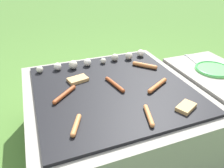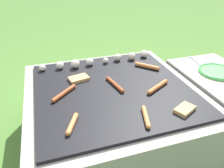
# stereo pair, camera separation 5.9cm
# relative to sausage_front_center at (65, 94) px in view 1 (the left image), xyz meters

# --- Properties ---
(ground_plane) EXTENTS (14.00, 14.00, 0.00)m
(ground_plane) POSITION_rel_sausage_front_center_xyz_m (0.28, 0.00, -0.43)
(ground_plane) COLOR #47702D
(grill) EXTENTS (1.00, 1.00, 0.42)m
(grill) POSITION_rel_sausage_front_center_xyz_m (0.28, 0.00, -0.22)
(grill) COLOR gray
(grill) RESTS_ON ground_plane
(side_ledge) EXTENTS (0.43, 0.63, 0.42)m
(side_ledge) POSITION_rel_sausage_front_center_xyz_m (1.00, -0.06, -0.22)
(side_ledge) COLOR gray
(side_ledge) RESTS_ON ground_plane
(sausage_front_left) EXTENTS (0.06, 0.19, 0.02)m
(sausage_front_left) POSITION_rel_sausage_front_center_xyz_m (0.30, 0.01, -0.00)
(sausage_front_left) COLOR #93421E
(sausage_front_left) RESTS_ON grill
(sausage_mid_right) EXTENTS (0.06, 0.16, 0.02)m
(sausage_mid_right) POSITION_rel_sausage_front_center_xyz_m (0.34, -0.33, -0.00)
(sausage_mid_right) COLOR #C6753D
(sausage_mid_right) RESTS_ON grill
(sausage_mid_left) EXTENTS (0.18, 0.11, 0.03)m
(sausage_mid_left) POSITION_rel_sausage_front_center_xyz_m (0.53, -0.10, 0.00)
(sausage_mid_left) COLOR #B7602D
(sausage_mid_left) RESTS_ON grill
(sausage_front_center) EXTENTS (0.15, 0.14, 0.02)m
(sausage_front_center) POSITION_rel_sausage_front_center_xyz_m (0.00, 0.00, 0.00)
(sausage_front_center) COLOR #93421E
(sausage_front_center) RESTS_ON grill
(sausage_back_right) EXTENTS (0.08, 0.14, 0.02)m
(sausage_back_right) POSITION_rel_sausage_front_center_xyz_m (0.00, -0.27, -0.00)
(sausage_back_right) COLOR #C6753D
(sausage_back_right) RESTS_ON grill
(sausage_back_left) EXTENTS (0.13, 0.14, 0.03)m
(sausage_back_left) POSITION_rel_sausage_front_center_xyz_m (0.59, 0.17, 0.00)
(sausage_back_left) COLOR #C6753D
(sausage_back_left) RESTS_ON grill
(bread_slice_right) EXTENTS (0.13, 0.10, 0.02)m
(bread_slice_right) POSITION_rel_sausage_front_center_xyz_m (0.11, 0.15, -0.00)
(bread_slice_right) COLOR tan
(bread_slice_right) RESTS_ON grill
(bread_slice_left) EXTENTS (0.13, 0.11, 0.02)m
(bread_slice_left) POSITION_rel_sausage_front_center_xyz_m (0.55, -0.33, -0.00)
(bread_slice_left) COLOR tan
(bread_slice_left) RESTS_ON grill
(mushroom_row) EXTENTS (0.80, 0.08, 0.06)m
(mushroom_row) POSITION_rel_sausage_front_center_xyz_m (0.30, 0.34, 0.01)
(mushroom_row) COLOR beige
(mushroom_row) RESTS_ON grill
(plate_colorful) EXTENTS (0.25, 0.25, 0.02)m
(plate_colorful) POSITION_rel_sausage_front_center_xyz_m (1.00, -0.04, -0.00)
(plate_colorful) COLOR #4CB24C
(plate_colorful) RESTS_ON side_ledge
(fork_utensil) EXTENTS (0.04, 0.17, 0.01)m
(fork_utensil) POSITION_rel_sausage_front_center_xyz_m (0.98, 0.17, -0.01)
(fork_utensil) COLOR silver
(fork_utensil) RESTS_ON side_ledge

